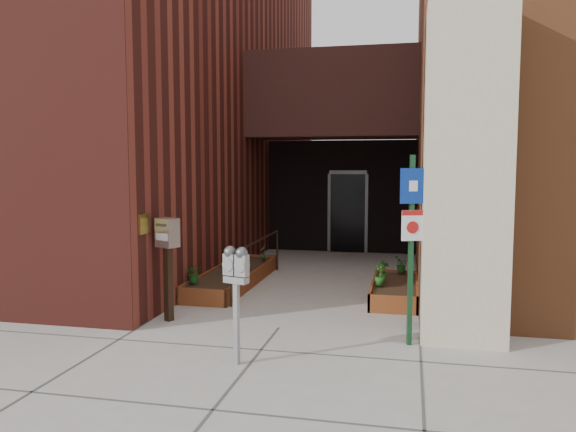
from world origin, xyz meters
The scene contains 15 objects.
ground centered at (0.00, 0.00, 0.00)m, with size 80.00×80.00×0.00m, color #9E9991.
architecture centered at (-0.18, 6.89, 4.98)m, with size 20.00×14.60×10.00m.
planter_left centered at (-1.55, 2.70, 0.13)m, with size 0.90×3.60×0.30m.
planter_right centered at (1.60, 2.20, 0.13)m, with size 0.80×2.20×0.30m.
handrail centered at (-1.05, 2.65, 0.75)m, with size 0.04×3.34×0.90m.
parking_meter centered at (-0.15, -1.54, 1.10)m, with size 0.33×0.20×1.42m.
sign_post centered at (1.86, -0.38, 1.53)m, with size 0.33×0.14×2.50m.
payment_dropbox centered at (-1.72, 0.01, 1.13)m, with size 0.38×0.34×1.57m.
shrub_left_a centered at (-1.85, 1.37, 0.46)m, with size 0.29×0.29×0.32m, color #18561A.
shrub_left_b centered at (-1.53, 2.44, 0.49)m, with size 0.20×0.20×0.37m, color #18561C.
shrub_left_c centered at (-1.48, 2.88, 0.49)m, with size 0.21×0.21×0.37m, color #18551A.
shrub_left_d centered at (-1.25, 3.84, 0.46)m, with size 0.17×0.17×0.33m, color #18551A.
shrub_right_a centered at (1.35, 1.87, 0.48)m, with size 0.20×0.20×0.36m, color #22631C.
shrub_right_b centered at (1.41, 2.26, 0.49)m, with size 0.20×0.20×0.37m, color #1F5E1B.
shrub_right_c centered at (1.69, 3.10, 0.45)m, with size 0.27×0.27×0.31m, color #1C5919.
Camera 1 is at (1.84, -7.76, 2.39)m, focal length 35.00 mm.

